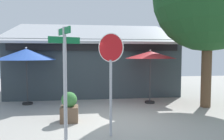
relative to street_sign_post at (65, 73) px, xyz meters
The scene contains 7 objects.
ground_plane 2.99m from the street_sign_post, 43.05° to the left, with size 28.00×28.00×0.10m, color #9E9B93.
cafe_building 7.46m from the street_sign_post, 81.89° to the left, with size 9.26×5.05×4.21m.
street_sign_post is the anchor object (origin of this frame).
stop_sign 1.21m from the street_sign_post, 12.76° to the left, with size 0.61×0.48×2.75m.
patio_umbrella_royal_blue_left 4.93m from the street_sign_post, 114.05° to the left, with size 2.53×2.53×2.52m.
patio_umbrella_crimson_center 5.30m from the street_sign_post, 49.63° to the left, with size 2.26×2.26×2.41m.
sidewalk_planter 2.13m from the street_sign_post, 90.48° to the left, with size 0.56×0.56×0.98m.
Camera 1 is at (-1.31, -7.10, 2.18)m, focal length 35.18 mm.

